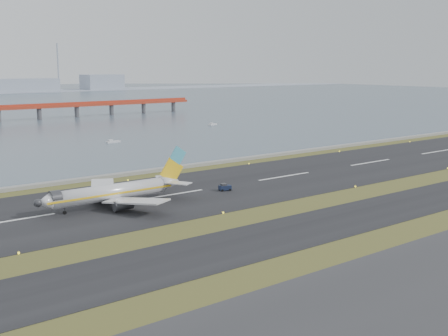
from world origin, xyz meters
The scene contains 8 objects.
ground centered at (0.00, 0.00, 0.00)m, with size 1000.00×1000.00×0.00m, color #3C4B1A.
taxiway_strip centered at (0.00, -12.00, 0.05)m, with size 1000.00×18.00×0.10m, color black.
runway_strip centered at (0.00, 30.00, 0.05)m, with size 1000.00×45.00×0.10m, color black.
seawall centered at (0.00, 60.00, 0.50)m, with size 1000.00×2.50×1.00m, color gray.
airliner centered at (-15.91, 28.17, 3.46)m, with size 38.52×32.89×12.80m.
pushback_tug centered at (14.26, 25.57, 0.97)m, with size 3.47×2.52×2.00m.
workboat_near centered at (32.67, 128.25, 0.48)m, with size 6.31×2.26×1.51m.
workboat_far centered at (108.10, 159.40, 0.47)m, with size 6.40×4.12×1.49m.
Camera 1 is at (-73.27, -88.88, 32.64)m, focal length 45.00 mm.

